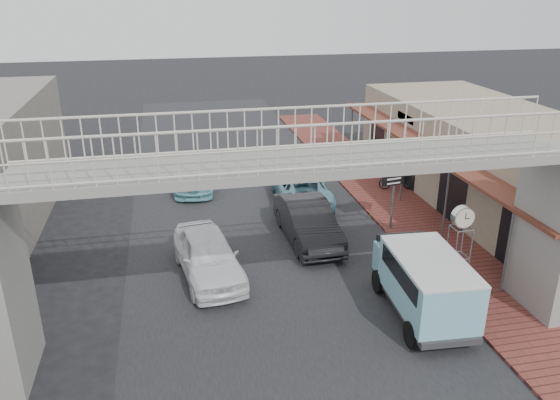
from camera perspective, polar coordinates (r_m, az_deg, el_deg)
name	(u,v)px	position (r m, az deg, el deg)	size (l,w,h in m)	color
ground	(273,270)	(19.17, -0.74, -7.30)	(120.00, 120.00, 0.00)	black
road_strip	(273,270)	(19.17, -0.74, -7.28)	(10.00, 60.00, 0.01)	black
sidewalk	(410,219)	(23.64, 13.44, -1.97)	(3.00, 40.00, 0.10)	brown
shophouse_row	(499,161)	(25.96, 21.89, 3.78)	(7.20, 18.00, 4.00)	gray
footbridge	(302,235)	(14.25, 2.36, -3.72)	(16.40, 2.40, 6.34)	gray
white_hatchback	(208,255)	(18.59, -7.52, -5.75)	(1.85, 4.59, 1.56)	white
dark_sedan	(308,221)	(21.00, 2.90, -2.25)	(1.66, 4.76, 1.57)	black
angkot_curb	(301,187)	(24.75, 2.20, 1.35)	(2.34, 5.07, 1.41)	#68A0B4
angkot_far	(195,175)	(26.82, -8.88, 2.59)	(1.81, 4.45, 1.29)	#78C2D1
angkot_van	(425,278)	(16.62, 14.92, -7.88)	(2.14, 4.26, 2.04)	black
motorcycle_near	(397,180)	(26.67, 12.13, 2.06)	(0.61, 1.75, 0.92)	black
motorcycle_far	(350,151)	(30.83, 7.31, 5.10)	(0.47, 1.65, 0.99)	black
street_clock	(462,221)	(17.66, 18.52, -2.10)	(0.71, 0.57, 2.90)	#59595B
arrow_sign	(410,174)	(22.07, 13.39, 2.66)	(1.64, 1.07, 2.75)	#59595B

